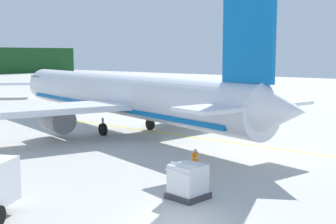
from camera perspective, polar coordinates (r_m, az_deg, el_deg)
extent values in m
cylinder|color=silver|center=(44.31, -6.11, 2.20)|extent=(12.24, 35.87, 3.80)
cone|color=silver|center=(61.51, -15.42, 3.38)|extent=(4.08, 3.19, 3.61)
cone|color=silver|center=(29.38, 14.08, 0.25)|extent=(3.90, 3.88, 3.23)
cube|color=#192333|center=(59.43, -14.65, 4.10)|extent=(3.71, 3.10, 0.60)
cube|color=silver|center=(38.58, -16.22, 0.21)|extent=(16.68, 9.92, 0.50)
cylinder|color=slate|center=(41.42, -13.52, -0.91)|extent=(2.90, 3.63, 2.20)
cube|color=silver|center=(48.19, 4.50, 1.83)|extent=(16.50, 6.91, 0.50)
cylinder|color=slate|center=(47.95, 0.60, 0.38)|extent=(2.90, 3.63, 2.20)
cube|color=#0C66B2|center=(31.23, 9.86, 9.50)|extent=(1.39, 4.36, 6.50)
cube|color=silver|center=(31.40, 9.67, 0.80)|extent=(10.86, 5.58, 0.24)
cube|color=#0C66B2|center=(44.42, -6.09, 0.85)|extent=(11.20, 32.33, 0.36)
cylinder|color=black|center=(56.71, -13.24, 0.15)|extent=(0.60, 1.15, 1.10)
cylinder|color=gray|center=(56.62, -13.26, 0.95)|extent=(0.20, 0.20, 0.50)
cylinder|color=black|center=(42.10, -8.03, -2.15)|extent=(0.60, 1.15, 1.10)
cylinder|color=gray|center=(41.98, -8.04, -1.07)|extent=(0.20, 0.20, 0.50)
cylinder|color=black|center=(44.83, -2.22, -1.51)|extent=(0.60, 1.15, 1.10)
cylinder|color=gray|center=(44.71, -2.22, -0.49)|extent=(0.20, 0.20, 0.50)
cube|color=#333338|center=(24.03, 2.47, -10.24)|extent=(1.91, 1.91, 0.30)
cube|color=silver|center=(23.78, 2.48, -8.21)|extent=(1.69, 1.69, 1.46)
cube|color=silver|center=(23.24, 1.59, -7.08)|extent=(0.78, 1.62, 0.57)
cylinder|color=#191E33|center=(27.94, 3.44, -7.15)|extent=(0.14, 0.14, 0.85)
cylinder|color=#191E33|center=(27.78, 3.26, -7.23)|extent=(0.14, 0.14, 0.85)
cube|color=orange|center=(27.68, 3.36, -5.70)|extent=(0.47, 0.28, 0.64)
cube|color=silver|center=(27.68, 3.36, -5.63)|extent=(0.48, 0.29, 0.06)
sphere|color=tan|center=(27.59, 3.37, -4.82)|extent=(0.23, 0.23, 0.23)
cylinder|color=orange|center=(27.91, 3.62, -5.52)|extent=(0.09, 0.09, 0.61)
cylinder|color=orange|center=(27.44, 3.10, -5.74)|extent=(0.09, 0.09, 0.61)
cube|color=yellow|center=(42.59, 0.20, -2.71)|extent=(0.30, 60.00, 0.01)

